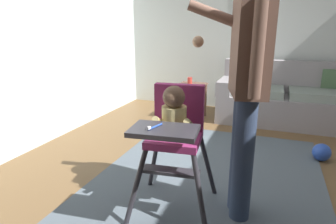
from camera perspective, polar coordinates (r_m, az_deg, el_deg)
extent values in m
cube|color=brown|center=(2.65, 10.59, -14.77)|extent=(5.86, 6.78, 0.10)
cube|color=silver|center=(4.89, 17.17, 15.89)|extent=(5.06, 0.06, 2.69)
cube|color=silver|center=(3.58, -24.80, 15.36)|extent=(0.06, 5.78, 2.69)
cube|color=#525D66|center=(2.62, 7.79, -13.63)|extent=(1.95, 2.70, 0.01)
cube|color=gray|center=(4.44, 22.11, 0.53)|extent=(1.84, 0.84, 0.40)
cube|color=gray|center=(4.68, 22.60, 6.62)|extent=(1.84, 0.22, 0.46)
cube|color=gray|center=(4.42, 11.73, 5.32)|extent=(0.20, 0.84, 0.20)
cube|color=gray|center=(4.34, 17.33, 4.11)|extent=(0.71, 0.60, 0.11)
cube|color=gray|center=(4.37, 27.56, 3.09)|extent=(0.71, 0.60, 0.11)
cube|color=#4C6B47|center=(4.62, 30.28, 5.18)|extent=(0.35, 0.13, 0.34)
cylinder|color=#2F2E34|center=(2.02, -6.47, -14.76)|extent=(0.16, 0.18, 0.54)
cylinder|color=#2F2E34|center=(1.93, 6.42, -16.39)|extent=(0.18, 0.16, 0.54)
cylinder|color=#2F2E34|center=(2.39, -2.77, -9.57)|extent=(0.18, 0.16, 0.54)
cylinder|color=#2F2E34|center=(2.31, 7.92, -10.63)|extent=(0.16, 0.18, 0.54)
cube|color=#9A2D68|center=(2.03, 1.32, -5.44)|extent=(0.40, 0.40, 0.05)
cube|color=#9A2D68|center=(2.10, 2.25, 0.98)|extent=(0.37, 0.11, 0.34)
cube|color=#2F2E34|center=(1.70, -0.79, -3.74)|extent=(0.43, 0.30, 0.03)
cube|color=#2F2E34|center=(2.01, 0.59, -11.71)|extent=(0.41, 0.14, 0.02)
cylinder|color=#DCC77D|center=(1.96, 1.22, -1.97)|extent=(0.19, 0.19, 0.22)
sphere|color=brown|center=(1.90, 1.18, 3.02)|extent=(0.15, 0.15, 0.15)
cylinder|color=#DCC77D|center=(1.95, -2.06, -1.79)|extent=(0.06, 0.15, 0.10)
cylinder|color=#DCC77D|center=(1.90, 4.04, -2.25)|extent=(0.06, 0.15, 0.10)
cylinder|color=blue|center=(1.71, -2.58, -2.92)|extent=(0.05, 0.13, 0.01)
cube|color=white|center=(1.66, -3.82, -3.19)|extent=(0.02, 0.03, 0.02)
cylinder|color=#303E5A|center=(2.14, 14.22, -7.94)|extent=(0.14, 0.14, 0.89)
cylinder|color=#303E5A|center=(2.04, 14.69, -9.30)|extent=(0.14, 0.14, 0.89)
cube|color=brown|center=(1.91, 16.05, 12.61)|extent=(0.29, 0.44, 0.63)
cylinder|color=brown|center=(2.07, 10.75, 18.01)|extent=(0.48, 0.19, 0.23)
sphere|color=tan|center=(2.06, 5.99, 13.75)|extent=(0.08, 0.08, 0.08)
cylinder|color=brown|center=(1.67, 17.45, 12.10)|extent=(0.07, 0.07, 0.57)
sphere|color=#284CB7|center=(3.35, 28.24, -7.07)|extent=(0.18, 0.18, 0.18)
cube|color=brown|center=(4.30, 4.81, 5.43)|extent=(0.40, 0.40, 0.02)
cylinder|color=brown|center=(4.24, 1.89, 1.74)|extent=(0.04, 0.04, 0.50)
cylinder|color=brown|center=(4.15, 6.34, 1.33)|extent=(0.04, 0.04, 0.50)
cylinder|color=brown|center=(4.56, 3.26, 2.73)|extent=(0.04, 0.04, 0.50)
cylinder|color=brown|center=(4.47, 7.43, 2.36)|extent=(0.04, 0.04, 0.50)
cylinder|color=#D13D33|center=(4.30, 4.36, 6.25)|extent=(0.07, 0.07, 0.10)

